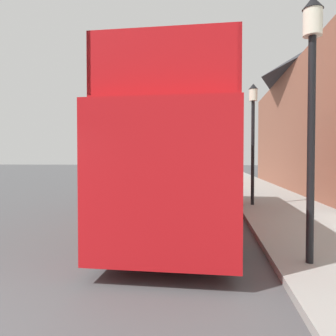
{
  "coord_description": "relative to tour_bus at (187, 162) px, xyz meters",
  "views": [
    {
      "loc": [
        3.64,
        -2.54,
        1.97
      ],
      "look_at": [
        2.51,
        6.49,
        1.7
      ],
      "focal_mm": 35.0,
      "sensor_mm": 36.0,
      "label": 1
    }
  ],
  "objects": [
    {
      "name": "ground_plane",
      "position": [
        -2.99,
        13.81,
        -1.86
      ],
      "size": [
        144.0,
        144.0,
        0.0
      ],
      "primitive_type": "plane",
      "color": "#4C4C4F"
    },
    {
      "name": "sidewalk",
      "position": [
        3.5,
        10.81,
        -1.79
      ],
      "size": [
        3.4,
        108.0,
        0.14
      ],
      "color": "#999993",
      "rests_on": "ground_plane"
    },
    {
      "name": "brick_terrace_rear",
      "position": [
        8.2,
        12.01,
        3.0
      ],
      "size": [
        6.0,
        19.31,
        9.72
      ],
      "color": "#935642",
      "rests_on": "ground_plane"
    },
    {
      "name": "tour_bus",
      "position": [
        0.0,
        0.0,
        0.0
      ],
      "size": [
        2.69,
        9.8,
        4.05
      ],
      "rotation": [
        0.0,
        0.0,
        -0.02
      ],
      "color": "red",
      "rests_on": "ground_plane"
    },
    {
      "name": "parked_car_ahead_of_bus",
      "position": [
        0.71,
        7.89,
        -1.16
      ],
      "size": [
        1.81,
        4.58,
        1.46
      ],
      "rotation": [
        0.0,
        0.0,
        0.02
      ],
      "color": "navy",
      "rests_on": "ground_plane"
    },
    {
      "name": "lamp_post_nearest",
      "position": [
        2.41,
        -3.78,
        1.46
      ],
      "size": [
        0.35,
        0.35,
        4.61
      ],
      "color": "black",
      "rests_on": "sidewalk"
    },
    {
      "name": "lamp_post_second",
      "position": [
        2.36,
        3.43,
        1.55
      ],
      "size": [
        0.35,
        0.35,
        4.75
      ],
      "color": "black",
      "rests_on": "sidewalk"
    }
  ]
}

